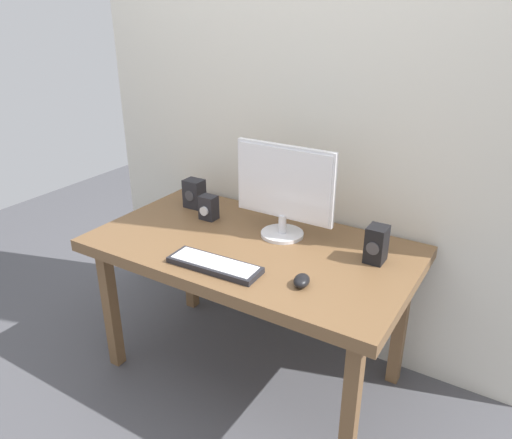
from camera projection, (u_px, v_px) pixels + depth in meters
The scene contains 9 objects.
ground_plane at pixel (252, 370), 2.45m from camera, with size 6.00×6.00×0.00m, color #4C4C51.
wall_back at pixel (303, 47), 2.18m from camera, with size 2.32×0.04×3.00m, color silver.
desk at pixel (252, 257), 2.19m from camera, with size 1.41×0.80×0.71m.
monitor at pixel (284, 189), 2.15m from camera, with size 0.47×0.19×0.42m.
keyboard_primary at pixel (215, 265), 1.96m from camera, with size 0.39×0.14×0.03m.
mouse at pixel (302, 281), 1.83m from camera, with size 0.06×0.09×0.04m, color black.
speaker_right at pixel (376, 244), 1.98m from camera, with size 0.08×0.09×0.15m.
speaker_left at pixel (194, 193), 2.52m from camera, with size 0.10×0.08×0.15m.
audio_controller at pixel (208, 208), 2.38m from camera, with size 0.08×0.08×0.12m.
Camera 1 is at (1.03, -1.64, 1.68)m, focal length 34.43 mm.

